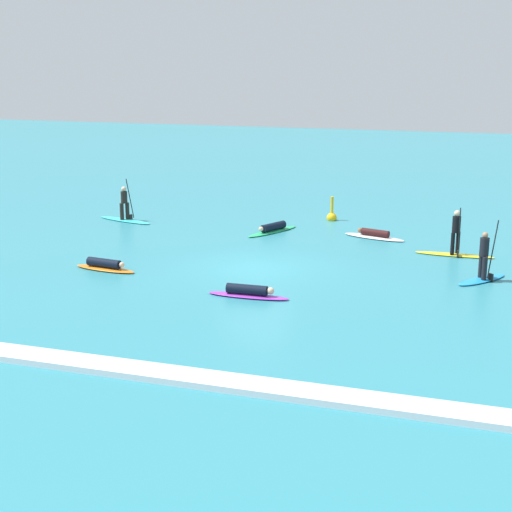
# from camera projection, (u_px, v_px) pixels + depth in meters

# --- Properties ---
(ground_plane) EXTENTS (120.00, 120.00, 0.00)m
(ground_plane) POSITION_uv_depth(u_px,v_px,m) (256.00, 268.00, 29.94)
(ground_plane) COLOR teal
(ground_plane) RESTS_ON ground
(surfer_on_yellow_board) EXTENTS (3.24, 0.76, 2.13)m
(surfer_on_yellow_board) POSITION_uv_depth(u_px,v_px,m) (455.00, 242.00, 31.71)
(surfer_on_yellow_board) COLOR yellow
(surfer_on_yellow_board) RESTS_ON ground_plane
(surfer_on_teal_board) EXTENTS (3.35, 1.56, 2.16)m
(surfer_on_teal_board) POSITION_uv_depth(u_px,v_px,m) (125.00, 212.00, 38.54)
(surfer_on_teal_board) COLOR #33C6CC
(surfer_on_teal_board) RESTS_ON ground_plane
(surfer_on_blue_board) EXTENTS (1.99, 2.40, 2.34)m
(surfer_on_blue_board) POSITION_uv_depth(u_px,v_px,m) (483.00, 267.00, 28.17)
(surfer_on_blue_board) COLOR #1E8CD1
(surfer_on_blue_board) RESTS_ON ground_plane
(surfer_on_white_board) EXTENTS (3.02, 1.52, 0.41)m
(surfer_on_white_board) POSITION_uv_depth(u_px,v_px,m) (374.00, 235.00, 34.94)
(surfer_on_white_board) COLOR white
(surfer_on_white_board) RESTS_ON ground_plane
(surfer_on_green_board) EXTENTS (1.96, 3.20, 0.44)m
(surfer_on_green_board) POSITION_uv_depth(u_px,v_px,m) (273.00, 229.00, 36.10)
(surfer_on_green_board) COLOR #23B266
(surfer_on_green_board) RESTS_ON ground_plane
(surfer_on_purple_board) EXTENTS (2.89, 0.64, 0.45)m
(surfer_on_purple_board) POSITION_uv_depth(u_px,v_px,m) (249.00, 292.00, 26.32)
(surfer_on_purple_board) COLOR purple
(surfer_on_purple_board) RESTS_ON ground_plane
(surfer_on_orange_board) EXTENTS (2.69, 0.94, 0.45)m
(surfer_on_orange_board) POSITION_uv_depth(u_px,v_px,m) (105.00, 266.00, 29.67)
(surfer_on_orange_board) COLOR orange
(surfer_on_orange_board) RESTS_ON ground_plane
(marker_buoy) EXTENTS (0.51, 0.51, 1.34)m
(marker_buoy) POSITION_uv_depth(u_px,v_px,m) (332.00, 216.00, 38.73)
(marker_buoy) COLOR yellow
(marker_buoy) RESTS_ON ground_plane
(wave_crest) EXTENTS (19.95, 0.90, 0.18)m
(wave_crest) POSITION_uv_depth(u_px,v_px,m) (129.00, 369.00, 20.03)
(wave_crest) COLOR white
(wave_crest) RESTS_ON ground_plane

